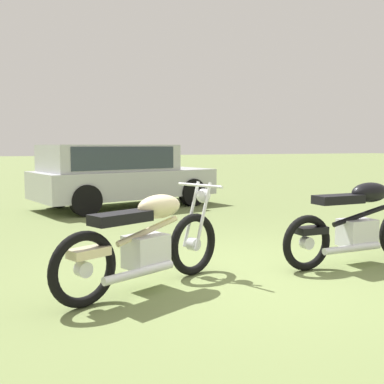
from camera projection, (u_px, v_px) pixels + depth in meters
The scene contains 4 objects.
ground_plane at pixel (257, 275), 4.94m from camera, with size 120.00×120.00×0.00m, color olive.
motorcycle_cream at pixel (147, 241), 4.44m from camera, with size 1.93×1.07×1.02m.
motorcycle_black at pixel (358, 224), 5.38m from camera, with size 2.07×0.64×1.02m.
car_silver at pixel (117, 171), 10.28m from camera, with size 4.35×2.66×1.43m.
Camera 1 is at (-2.50, -4.18, 1.42)m, focal length 42.30 mm.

